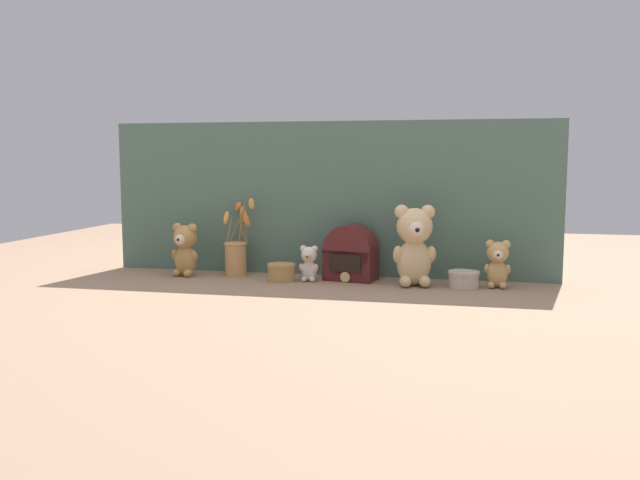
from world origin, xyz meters
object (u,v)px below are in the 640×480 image
object	(u,v)px
teddy_bear_small	(497,263)
teddy_bear_large	(414,244)
teddy_bear_medium	(185,249)
flower_vase	(237,252)
vintage_radio	(351,256)
teddy_bear_tiny	(309,263)
decorative_tin_tall	(281,272)
decorative_tin_short	(464,279)

from	to	relation	value
teddy_bear_small	teddy_bear_large	bearing A→B (deg)	-175.62
teddy_bear_medium	flower_vase	size ratio (longest dim) A/B	0.67
teddy_bear_small	flower_vase	bearing A→B (deg)	177.01
flower_vase	vintage_radio	distance (m)	0.47
teddy_bear_tiny	flower_vase	xyz separation A→B (m)	(-0.32, 0.07, 0.02)
teddy_bear_large	teddy_bear_medium	world-z (taller)	teddy_bear_large
flower_vase	teddy_bear_tiny	bearing A→B (deg)	-12.57
teddy_bear_medium	flower_vase	distance (m)	0.21
vintage_radio	teddy_bear_tiny	bearing A→B (deg)	-158.61
teddy_bear_large	teddy_bear_tiny	bearing A→B (deg)	179.21
teddy_bear_small	teddy_bear_tiny	size ratio (longest dim) A/B	1.27
vintage_radio	decorative_tin_tall	distance (m)	0.28
teddy_bear_tiny	vintage_radio	distance (m)	0.17
teddy_bear_small	decorative_tin_tall	bearing A→B (deg)	-177.46
vintage_radio	teddy_bear_small	bearing A→B (deg)	-4.43
teddy_bear_tiny	flower_vase	size ratio (longest dim) A/B	0.44
teddy_bear_large	teddy_bear_medium	xyz separation A→B (m)	(-0.92, 0.02, -0.05)
teddy_bear_large	teddy_bear_tiny	xyz separation A→B (m)	(-0.40, 0.01, -0.08)
teddy_bear_small	vintage_radio	size ratio (longest dim) A/B	0.82
teddy_bear_small	flower_vase	distance (m)	1.03
teddy_bear_large	teddy_bear_medium	distance (m)	0.92
decorative_tin_short	teddy_bear_medium	bearing A→B (deg)	178.96
teddy_bear_medium	decorative_tin_short	size ratio (longest dim) A/B	1.86
vintage_radio	decorative_tin_short	xyz separation A→B (m)	(0.43, -0.07, -0.06)
vintage_radio	teddy_bear_large	bearing A→B (deg)	-14.76
teddy_bear_medium	vintage_radio	distance (m)	0.67
teddy_bear_medium	vintage_radio	world-z (taller)	vintage_radio
teddy_bear_large	decorative_tin_short	distance (m)	0.22
flower_vase	decorative_tin_tall	world-z (taller)	flower_vase
teddy_bear_tiny	flower_vase	distance (m)	0.33
teddy_bear_small	decorative_tin_short	world-z (taller)	teddy_bear_small
teddy_bear_medium	teddy_bear_small	bearing A→B (deg)	0.31
decorative_tin_short	teddy_bear_tiny	bearing A→B (deg)	179.11
vintage_radio	decorative_tin_tall	world-z (taller)	vintage_radio
teddy_bear_tiny	vintage_radio	bearing A→B (deg)	21.39
teddy_bear_large	vintage_radio	bearing A→B (deg)	165.24
teddy_bear_medium	decorative_tin_short	bearing A→B (deg)	-1.04
decorative_tin_short	flower_vase	bearing A→B (deg)	174.94
flower_vase	decorative_tin_short	size ratio (longest dim) A/B	2.77
teddy_bear_tiny	decorative_tin_short	bearing A→B (deg)	-0.89
decorative_tin_tall	vintage_radio	bearing A→B (deg)	16.88
teddy_bear_large	teddy_bear_tiny	size ratio (longest dim) A/B	2.16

